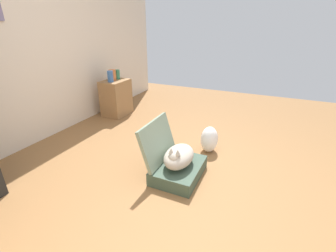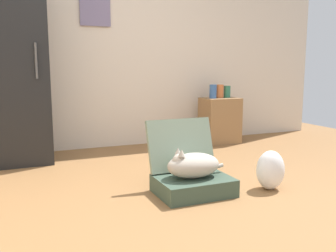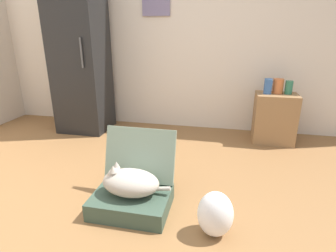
{
  "view_description": "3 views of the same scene",
  "coord_description": "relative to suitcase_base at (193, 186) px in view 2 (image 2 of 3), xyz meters",
  "views": [
    {
      "loc": [
        -1.69,
        -0.57,
        1.45
      ],
      "look_at": [
        0.47,
        0.41,
        0.41
      ],
      "focal_mm": 24.55,
      "sensor_mm": 36.0,
      "label": 1
    },
    {
      "loc": [
        -1.11,
        -2.36,
        1.0
      ],
      "look_at": [
        0.24,
        0.8,
        0.46
      ],
      "focal_mm": 39.31,
      "sensor_mm": 36.0,
      "label": 2
    },
    {
      "loc": [
        0.84,
        -1.53,
        1.32
      ],
      "look_at": [
        0.34,
        0.76,
        0.5
      ],
      "focal_mm": 28.99,
      "sensor_mm": 36.0,
      "label": 3
    }
  ],
  "objects": [
    {
      "name": "ground_plane",
      "position": [
        -0.19,
        -0.16,
        -0.07
      ],
      "size": [
        7.68,
        7.68,
        0.0
      ],
      "primitive_type": "plane",
      "color": "olive",
      "rests_on": "ground"
    },
    {
      "name": "wall_back",
      "position": [
        -0.19,
        2.1,
        1.23
      ],
      "size": [
        6.4,
        0.15,
        2.6
      ],
      "color": "beige",
      "rests_on": "ground"
    },
    {
      "name": "suitcase_base",
      "position": [
        0.0,
        0.0,
        0.0
      ],
      "size": [
        0.58,
        0.44,
        0.14
      ],
      "primitive_type": "cube",
      "color": "#384C3D",
      "rests_on": "ground"
    },
    {
      "name": "suitcase_lid",
      "position": [
        0.0,
        0.24,
        0.29
      ],
      "size": [
        0.58,
        0.17,
        0.43
      ],
      "primitive_type": "cube",
      "rotation": [
        1.27,
        0.0,
        0.0
      ],
      "color": "gray",
      "rests_on": "suitcase_base"
    },
    {
      "name": "cat",
      "position": [
        -0.01,
        0.0,
        0.17
      ],
      "size": [
        0.52,
        0.28,
        0.25
      ],
      "color": "#B2A899",
      "rests_on": "suitcase_base"
    },
    {
      "name": "plastic_bag_white",
      "position": [
        0.64,
        -0.15,
        0.09
      ],
      "size": [
        0.24,
        0.21,
        0.33
      ],
      "primitive_type": "ellipsoid",
      "color": "white",
      "rests_on": "ground"
    },
    {
      "name": "refrigerator",
      "position": [
        -1.24,
        1.64,
        0.9
      ],
      "size": [
        0.64,
        0.6,
        1.95
      ],
      "color": "black",
      "rests_on": "ground"
    },
    {
      "name": "side_table",
      "position": [
        1.26,
        1.69,
        0.23
      ],
      "size": [
        0.48,
        0.36,
        0.61
      ],
      "primitive_type": "cube",
      "color": "olive",
      "rests_on": "ground"
    },
    {
      "name": "vase_tall",
      "position": [
        1.14,
        1.68,
        0.63
      ],
      "size": [
        0.09,
        0.09,
        0.18
      ],
      "primitive_type": "cylinder",
      "color": "#38609E",
      "rests_on": "side_table"
    },
    {
      "name": "vase_short",
      "position": [
        1.38,
        1.72,
        0.62
      ],
      "size": [
        0.09,
        0.09,
        0.16
      ],
      "primitive_type": "cylinder",
      "color": "#2D7051",
      "rests_on": "side_table"
    },
    {
      "name": "vase_round",
      "position": [
        1.26,
        1.73,
        0.63
      ],
      "size": [
        0.12,
        0.12,
        0.18
      ],
      "primitive_type": "cylinder",
      "color": "#CC6B38",
      "rests_on": "side_table"
    }
  ]
}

